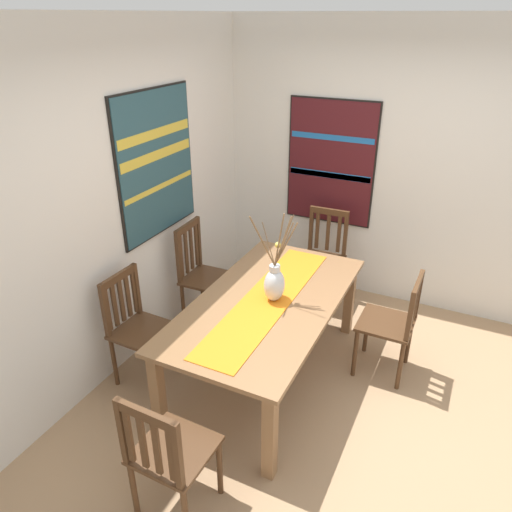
% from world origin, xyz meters
% --- Properties ---
extents(ground_plane, '(6.40, 6.40, 0.03)m').
position_xyz_m(ground_plane, '(0.00, 0.00, -0.01)').
color(ground_plane, '#A37F5B').
extents(wall_back, '(6.40, 0.12, 2.70)m').
position_xyz_m(wall_back, '(0.00, 1.86, 1.35)').
color(wall_back, silver).
rests_on(wall_back, ground_plane).
extents(wall_side, '(0.12, 6.40, 2.70)m').
position_xyz_m(wall_side, '(1.86, 0.00, 1.35)').
color(wall_side, silver).
rests_on(wall_side, ground_plane).
extents(dining_table, '(1.92, 1.01, 0.72)m').
position_xyz_m(dining_table, '(0.12, 0.63, 0.63)').
color(dining_table, '#8E6642').
rests_on(dining_table, ground_plane).
extents(table_runner, '(1.77, 0.36, 0.01)m').
position_xyz_m(table_runner, '(0.12, 0.63, 0.73)').
color(table_runner, orange).
rests_on(table_runner, dining_table).
extents(centerpiece_vase, '(0.25, 0.29, 0.73)m').
position_xyz_m(centerpiece_vase, '(0.15, 0.59, 0.87)').
color(centerpiece_vase, silver).
rests_on(centerpiece_vase, dining_table).
extents(chair_0, '(0.42, 0.42, 0.90)m').
position_xyz_m(chair_0, '(0.60, -0.25, 0.48)').
color(chair_0, '#4C301C').
rests_on(chair_0, ground_plane).
extents(chair_1, '(0.43, 0.43, 0.95)m').
position_xyz_m(chair_1, '(1.46, 0.63, 0.49)').
color(chair_1, '#4C301C').
rests_on(chair_1, ground_plane).
extents(chair_2, '(0.43, 0.43, 0.93)m').
position_xyz_m(chair_2, '(-0.34, 1.54, 0.50)').
color(chair_2, '#4C301C').
rests_on(chair_2, ground_plane).
extents(chair_3, '(0.43, 0.43, 0.92)m').
position_xyz_m(chair_3, '(-1.24, 0.62, 0.49)').
color(chair_3, '#4C301C').
rests_on(chair_3, ground_plane).
extents(chair_4, '(0.43, 0.43, 0.99)m').
position_xyz_m(chair_4, '(0.60, 1.53, 0.51)').
color(chair_4, '#4C301C').
rests_on(chair_4, ground_plane).
extents(painting_on_back_wall, '(0.99, 0.05, 1.20)m').
position_xyz_m(painting_on_back_wall, '(0.42, 1.79, 1.57)').
color(painting_on_back_wall, black).
extents(painting_on_side_wall, '(0.05, 0.89, 1.24)m').
position_xyz_m(painting_on_side_wall, '(1.79, 0.72, 1.36)').
color(painting_on_side_wall, black).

